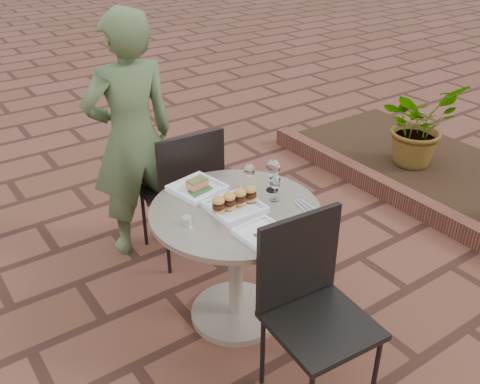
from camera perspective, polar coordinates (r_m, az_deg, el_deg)
ground at (r=3.29m, az=2.35°, el=-11.88°), size 60.00×60.00×0.00m
cafe_table at (r=2.92m, az=-0.49°, el=-5.93°), size 0.90×0.90×0.73m
chair_far at (r=3.40m, az=-5.87°, el=0.73°), size 0.46×0.46×0.93m
chair_near at (r=2.52m, az=7.50°, el=-10.98°), size 0.47×0.47×0.93m
diner at (r=3.46m, az=-11.48°, el=5.65°), size 0.61×0.42×1.62m
plate_salmon at (r=2.95m, az=-4.55°, el=0.48°), size 0.30×0.30×0.07m
plate_sliders at (r=2.75m, az=-0.56°, el=-1.15°), size 0.27×0.26×0.17m
plate_tuna at (r=2.57m, az=2.38°, el=-4.42°), size 0.23×0.23×0.03m
wine_glass_right at (r=2.82m, az=3.76°, el=1.04°), size 0.06×0.06×0.15m
wine_glass_mid at (r=2.93m, az=1.00°, el=2.26°), size 0.06×0.06×0.15m
wine_glass_far at (r=2.90m, az=3.52°, el=2.49°), size 0.08×0.08×0.19m
steel_ramekin at (r=2.66m, az=-5.68°, el=-3.04°), size 0.07×0.07×0.04m
cutlery_set at (r=2.80m, az=7.21°, el=-1.76°), size 0.12×0.23×0.00m
planter_curb at (r=4.38m, az=16.84°, el=-0.54°), size 0.12×3.00×0.15m
mulch_bed at (r=4.93m, az=21.97°, el=1.35°), size 1.30×3.00×0.06m
potted_plant_a at (r=4.88m, az=18.48°, el=6.89°), size 0.68×0.59×0.73m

